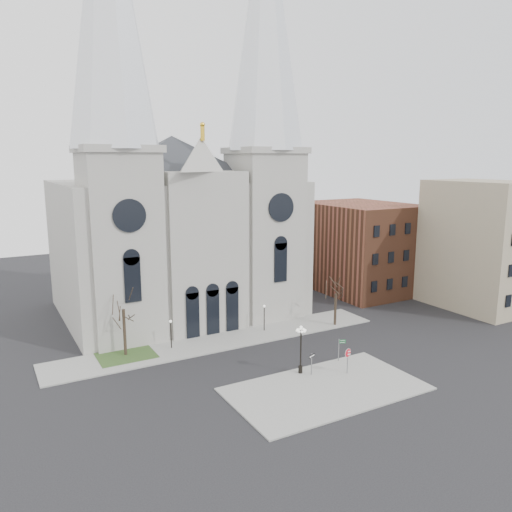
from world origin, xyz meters
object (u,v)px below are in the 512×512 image
stop_sign (348,356)px  globe_lamp (301,343)px  one_way_sign (312,360)px  street_name_sign (340,348)px

stop_sign → globe_lamp: 4.76m
one_way_sign → globe_lamp: bearing=109.5°
stop_sign → one_way_sign: stop_sign is taller
globe_lamp → one_way_sign: 1.93m
one_way_sign → stop_sign: bearing=-46.5°
one_way_sign → street_name_sign: (4.53, 1.37, -0.08)m
globe_lamp → one_way_sign: bearing=-48.6°
stop_sign → globe_lamp: bearing=158.2°
stop_sign → one_way_sign: bearing=163.8°
one_way_sign → street_name_sign: 4.73m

